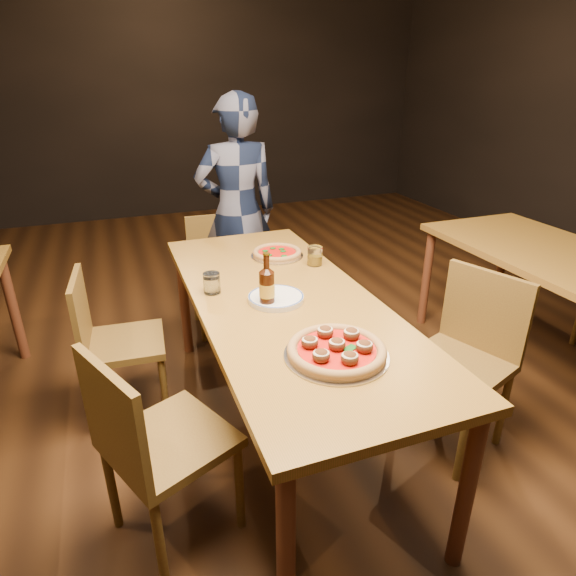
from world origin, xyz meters
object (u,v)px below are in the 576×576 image
object	(u,v)px
pizza_margherita	(277,253)
plate_stack	(276,298)
diner	(237,212)
beer_bottle	(267,288)
table_main	(284,311)
chair_main_e	(456,364)
chair_main_nw	(169,439)
water_glass	(212,283)
amber_glass	(315,256)
pizza_meatball	(337,350)
chair_main_sw	(125,342)
chair_end	(220,274)

from	to	relation	value
pizza_margherita	plate_stack	xyz separation A→B (m)	(-0.20, -0.55, -0.01)
diner	beer_bottle	bearing A→B (deg)	81.11
table_main	beer_bottle	bearing A→B (deg)	-149.70
chair_main_e	plate_stack	size ratio (longest dim) A/B	3.57
chair_main_nw	table_main	bearing A→B (deg)	-80.15
table_main	plate_stack	xyz separation A→B (m)	(-0.05, -0.02, 0.08)
water_glass	table_main	bearing A→B (deg)	-29.74
chair_main_e	amber_glass	bearing A→B (deg)	-169.68
pizza_meatball	diner	size ratio (longest dim) A/B	0.24
chair_main_sw	diner	bearing A→B (deg)	-39.07
plate_stack	beer_bottle	bearing A→B (deg)	-142.10
chair_main_sw	pizza_margherita	xyz separation A→B (m)	(0.88, 0.10, 0.35)
diner	chair_main_e	bearing A→B (deg)	109.38
chair_main_nw	chair_main_e	distance (m)	1.33
pizza_meatball	water_glass	bearing A→B (deg)	113.28
beer_bottle	water_glass	xyz separation A→B (m)	(-0.20, 0.23, -0.04)
chair_main_e	chair_end	xyz separation A→B (m)	(-0.77, 1.57, -0.04)
chair_end	diner	world-z (taller)	diner
chair_end	pizza_meatball	bearing A→B (deg)	-85.84
table_main	plate_stack	size ratio (longest dim) A/B	7.86
water_glass	diner	distance (m)	1.27
chair_main_e	water_glass	xyz separation A→B (m)	(-1.02, 0.55, 0.34)
chair_main_nw	pizza_meatball	distance (m)	0.71
chair_main_nw	diner	xyz separation A→B (m)	(0.75, 1.77, 0.35)
chair_main_sw	pizza_margherita	bearing A→B (deg)	-79.34
table_main	water_glass	xyz separation A→B (m)	(-0.30, 0.17, 0.12)
chair_main_e	chair_end	size ratio (longest dim) A/B	1.09
water_glass	chair_end	bearing A→B (deg)	75.93
beer_bottle	chair_main_nw	bearing A→B (deg)	-145.10
table_main	plate_stack	distance (m)	0.10
chair_main_nw	amber_glass	xyz separation A→B (m)	(0.91, 0.75, 0.35)
chair_main_e	amber_glass	size ratio (longest dim) A/B	8.95
chair_main_e	amber_glass	xyz separation A→B (m)	(-0.42, 0.72, 0.35)
chair_main_nw	water_glass	xyz separation A→B (m)	(0.31, 0.59, 0.35)
water_glass	pizza_margherita	bearing A→B (deg)	38.81
chair_main_nw	pizza_meatball	xyz separation A→B (m)	(0.62, -0.13, 0.33)
pizza_meatball	amber_glass	world-z (taller)	amber_glass
table_main	pizza_margherita	size ratio (longest dim) A/B	6.74
plate_stack	diner	world-z (taller)	diner
amber_glass	chair_main_sw	bearing A→B (deg)	174.51
pizza_meatball	diner	bearing A→B (deg)	85.89
chair_main_sw	chair_main_e	bearing A→B (deg)	-115.09
chair_main_nw	beer_bottle	distance (m)	0.73
chair_main_sw	beer_bottle	xyz separation A→B (m)	(0.62, -0.50, 0.42)
chair_end	pizza_meatball	world-z (taller)	chair_end
chair_main_nw	diner	world-z (taller)	diner
chair_main_nw	chair_end	xyz separation A→B (m)	(0.57, 1.61, -0.03)
chair_main_sw	diner	xyz separation A→B (m)	(0.87, 0.92, 0.38)
pizza_margherita	water_glass	size ratio (longest dim) A/B	3.00
table_main	chair_main_nw	distance (m)	0.77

